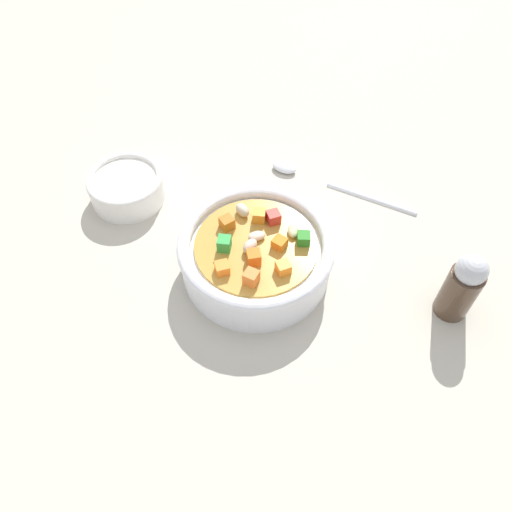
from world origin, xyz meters
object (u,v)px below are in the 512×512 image
object	(u,v)px
spoon	(328,182)
pepper_shaker	(462,286)
side_bowl_small	(126,187)
soup_bowl_main	(256,254)

from	to	relation	value
spoon	pepper_shaker	world-z (taller)	pepper_shaker
spoon	pepper_shaker	distance (cm)	22.45
side_bowl_small	pepper_shaker	size ratio (longest dim) A/B	1.06
spoon	side_bowl_small	size ratio (longest dim) A/B	2.04
soup_bowl_main	pepper_shaker	distance (cm)	21.57
soup_bowl_main	spoon	bearing A→B (deg)	60.98
spoon	pepper_shaker	size ratio (longest dim) A/B	2.16
pepper_shaker	spoon	bearing A→B (deg)	126.74
spoon	soup_bowl_main	bearing A→B (deg)	81.66
soup_bowl_main	pepper_shaker	xyz separation A→B (cm)	(21.28, -3.21, 1.47)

